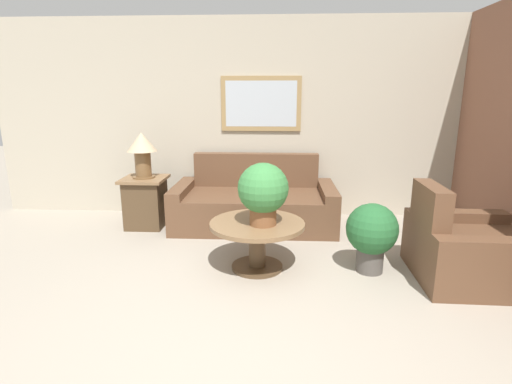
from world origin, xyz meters
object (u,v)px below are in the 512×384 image
Objects in this scene: potted_plant_on_table at (263,191)px; coffee_table at (257,235)px; armchair at (467,251)px; side_table at (146,202)px; potted_plant_floor at (372,233)px; table_lamp at (142,149)px; couch_main at (255,204)px.

coffee_table is at bearing 134.25° from potted_plant_on_table.
potted_plant_on_table is (-1.84, 0.06, 0.51)m from armchair.
armchair is 3.59m from side_table.
potted_plant_on_table reaches higher than potted_plant_floor.
potted_plant_floor is at bearing -25.06° from side_table.
potted_plant_floor is at bearing -25.06° from table_lamp.
side_table is 1.13× the size of table_lamp.
table_lamp reaches higher than potted_plant_floor.
armchair is 1.70× the size of potted_plant_on_table.
armchair reaches higher than coffee_table.
couch_main reaches higher than side_table.
couch_main is 3.02× the size of potted_plant_floor.
coffee_table is 1.43× the size of side_table.
potted_plant_on_table reaches higher than side_table.
couch_main is 1.54m from table_lamp.
potted_plant_on_table reaches higher than armchair.
coffee_table is at bearing -85.68° from couch_main.
armchair is 1.56× the size of side_table.
table_lamp is at bearing 0.00° from side_table.
side_table is at bearing 0.00° from table_lamp.
potted_plant_floor is (2.52, -1.18, -0.60)m from table_lamp.
table_lamp reaches higher than side_table.
table_lamp is 2.85m from potted_plant_floor.
potted_plant_on_table reaches higher than couch_main.
potted_plant_floor is (1.07, -0.01, 0.05)m from coffee_table.
armchair reaches higher than potted_plant_floor.
armchair reaches higher than side_table.
couch_main is 3.48× the size of potted_plant_on_table.
armchair is 3.66m from table_lamp.
table_lamp is (0.00, 0.00, 0.66)m from side_table.
couch_main is 2.45m from armchair.
potted_plant_floor is at bearing 2.77° from potted_plant_on_table.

